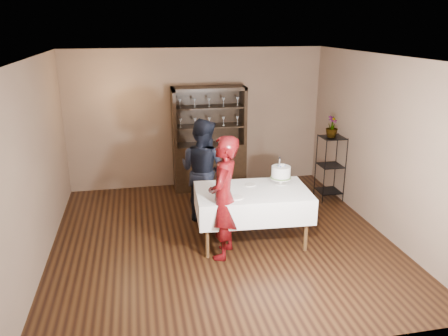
{
  "coord_description": "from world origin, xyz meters",
  "views": [
    {
      "loc": [
        -1.15,
        -5.87,
        3.13
      ],
      "look_at": [
        0.06,
        0.1,
        1.11
      ],
      "focal_mm": 35.0,
      "sensor_mm": 36.0,
      "label": 1
    }
  ],
  "objects_px": {
    "man": "(203,170)",
    "china_hutch": "(209,155)",
    "cake": "(281,173)",
    "potted_plant": "(332,127)",
    "plant_etagere": "(330,165)",
    "cake_table": "(252,202)",
    "woman": "(223,198)"
  },
  "relations": [
    {
      "from": "plant_etagere",
      "to": "man",
      "type": "bearing_deg",
      "value": -170.47
    },
    {
      "from": "cake_table",
      "to": "potted_plant",
      "type": "height_order",
      "value": "potted_plant"
    },
    {
      "from": "cake_table",
      "to": "potted_plant",
      "type": "relative_size",
      "value": 4.45
    },
    {
      "from": "china_hutch",
      "to": "potted_plant",
      "type": "xyz_separation_m",
      "value": [
        2.05,
        -1.05,
        0.71
      ]
    },
    {
      "from": "plant_etagere",
      "to": "woman",
      "type": "bearing_deg",
      "value": -144.45
    },
    {
      "from": "potted_plant",
      "to": "plant_etagere",
      "type": "bearing_deg",
      "value": -3.54
    },
    {
      "from": "china_hutch",
      "to": "woman",
      "type": "distance_m",
      "value": 2.75
    },
    {
      "from": "cake_table",
      "to": "woman",
      "type": "height_order",
      "value": "woman"
    },
    {
      "from": "cake_table",
      "to": "cake",
      "type": "distance_m",
      "value": 0.63
    },
    {
      "from": "plant_etagere",
      "to": "cake",
      "type": "height_order",
      "value": "cake"
    },
    {
      "from": "cake",
      "to": "potted_plant",
      "type": "distance_m",
      "value": 1.83
    },
    {
      "from": "man",
      "to": "china_hutch",
      "type": "bearing_deg",
      "value": -61.09
    },
    {
      "from": "plant_etagere",
      "to": "man",
      "type": "relative_size",
      "value": 0.7
    },
    {
      "from": "woman",
      "to": "cake",
      "type": "distance_m",
      "value": 1.1
    },
    {
      "from": "cake",
      "to": "potted_plant",
      "type": "height_order",
      "value": "potted_plant"
    },
    {
      "from": "man",
      "to": "potted_plant",
      "type": "height_order",
      "value": "man"
    },
    {
      "from": "cake",
      "to": "potted_plant",
      "type": "xyz_separation_m",
      "value": [
        1.34,
        1.19,
        0.38
      ]
    },
    {
      "from": "woman",
      "to": "potted_plant",
      "type": "height_order",
      "value": "woman"
    },
    {
      "from": "woman",
      "to": "cake",
      "type": "relative_size",
      "value": 3.97
    },
    {
      "from": "china_hutch",
      "to": "potted_plant",
      "type": "distance_m",
      "value": 2.41
    },
    {
      "from": "man",
      "to": "cake",
      "type": "xyz_separation_m",
      "value": [
        1.07,
        -0.78,
        0.14
      ]
    },
    {
      "from": "china_hutch",
      "to": "man",
      "type": "bearing_deg",
      "value": -103.53
    },
    {
      "from": "china_hutch",
      "to": "cake_table",
      "type": "distance_m",
      "value": 2.42
    },
    {
      "from": "woman",
      "to": "potted_plant",
      "type": "relative_size",
      "value": 4.56
    },
    {
      "from": "woman",
      "to": "cake",
      "type": "bearing_deg",
      "value": 140.82
    },
    {
      "from": "china_hutch",
      "to": "cake_table",
      "type": "relative_size",
      "value": 1.18
    },
    {
      "from": "plant_etagere",
      "to": "cake",
      "type": "xyz_separation_m",
      "value": [
        -1.37,
        -1.19,
        0.35
      ]
    },
    {
      "from": "cake_table",
      "to": "man",
      "type": "relative_size",
      "value": 0.99
    },
    {
      "from": "man",
      "to": "cake",
      "type": "height_order",
      "value": "man"
    },
    {
      "from": "cake_table",
      "to": "woman",
      "type": "bearing_deg",
      "value": -147.09
    },
    {
      "from": "woman",
      "to": "potted_plant",
      "type": "bearing_deg",
      "value": 150.2
    },
    {
      "from": "woman",
      "to": "man",
      "type": "height_order",
      "value": "woman"
    }
  ]
}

